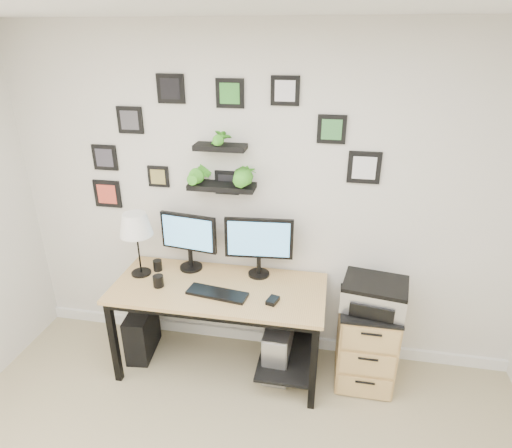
% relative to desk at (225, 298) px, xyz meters
% --- Properties ---
extents(room, '(4.00, 4.00, 4.00)m').
position_rel_desk_xyz_m(room, '(0.24, 0.32, -0.58)').
color(room, tan).
rests_on(room, ground).
extents(desk, '(1.60, 0.70, 0.75)m').
position_rel_desk_xyz_m(desk, '(0.00, 0.00, 0.00)').
color(desk, tan).
rests_on(desk, ground).
extents(monitor_left, '(0.46, 0.21, 0.47)m').
position_rel_desk_xyz_m(monitor_left, '(-0.33, 0.19, 0.40)').
color(monitor_left, black).
rests_on(monitor_left, desk).
extents(monitor_right, '(0.52, 0.18, 0.49)m').
position_rel_desk_xyz_m(monitor_right, '(0.23, 0.19, 0.41)').
color(monitor_right, black).
rests_on(monitor_right, desk).
extents(keyboard, '(0.46, 0.21, 0.02)m').
position_rel_desk_xyz_m(keyboard, '(-0.02, -0.14, 0.13)').
color(keyboard, black).
rests_on(keyboard, desk).
extents(mouse, '(0.09, 0.12, 0.03)m').
position_rel_desk_xyz_m(mouse, '(0.40, -0.17, 0.14)').
color(mouse, black).
rests_on(mouse, desk).
extents(table_lamp, '(0.25, 0.25, 0.52)m').
position_rel_desk_xyz_m(table_lamp, '(-0.69, 0.04, 0.54)').
color(table_lamp, black).
rests_on(table_lamp, desk).
extents(mug, '(0.08, 0.08, 0.09)m').
position_rel_desk_xyz_m(mug, '(-0.48, -0.11, 0.17)').
color(mug, black).
rests_on(mug, desk).
extents(pen_cup, '(0.07, 0.07, 0.09)m').
position_rel_desk_xyz_m(pen_cup, '(-0.58, 0.12, 0.17)').
color(pen_cup, black).
rests_on(pen_cup, desk).
extents(pc_tower_black, '(0.22, 0.42, 0.41)m').
position_rel_desk_xyz_m(pc_tower_black, '(-0.73, 0.01, -0.42)').
color(pc_tower_black, black).
rests_on(pc_tower_black, ground).
extents(pc_tower_grey, '(0.21, 0.44, 0.43)m').
position_rel_desk_xyz_m(pc_tower_grey, '(0.42, 0.00, -0.41)').
color(pc_tower_grey, gray).
rests_on(pc_tower_grey, ground).
extents(file_cabinet, '(0.43, 0.53, 0.67)m').
position_rel_desk_xyz_m(file_cabinet, '(1.09, 0.06, -0.29)').
color(file_cabinet, tan).
rests_on(file_cabinet, ground).
extents(printer, '(0.49, 0.42, 0.20)m').
position_rel_desk_xyz_m(printer, '(1.11, 0.04, 0.15)').
color(printer, silver).
rests_on(printer, file_cabinet).
extents(wall_decor, '(2.24, 0.18, 1.05)m').
position_rel_desk_xyz_m(wall_decor, '(-0.08, 0.26, 1.05)').
color(wall_decor, black).
rests_on(wall_decor, ground).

